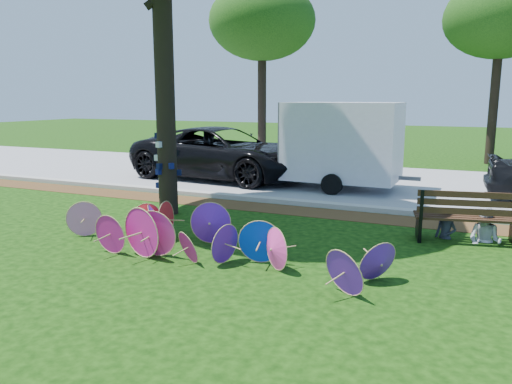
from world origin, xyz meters
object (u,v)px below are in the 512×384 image
(person_left, at_px, (447,210))
(person_right, at_px, (488,209))
(cargo_trailer, at_px, (343,141))
(black_van, at_px, (222,153))
(park_bench, at_px, (467,215))
(parasol_pile, at_px, (193,234))

(person_left, relative_size, person_right, 0.86)
(person_left, distance_m, person_right, 0.71)
(cargo_trailer, distance_m, person_right, 5.96)
(black_van, bearing_deg, park_bench, -116.53)
(person_right, bearing_deg, park_bench, -148.59)
(black_van, xyz_separation_m, park_bench, (7.68, -4.76, -0.36))
(black_van, distance_m, person_right, 9.31)
(black_van, height_order, person_right, black_van)
(cargo_trailer, relative_size, park_bench, 1.68)
(parasol_pile, bearing_deg, park_bench, 33.08)
(park_bench, xyz_separation_m, person_left, (-0.35, 0.05, 0.06))
(park_bench, bearing_deg, person_right, -3.01)
(parasol_pile, xyz_separation_m, park_bench, (4.31, 2.81, 0.13))
(parasol_pile, distance_m, park_bench, 5.15)
(parasol_pile, distance_m, person_right, 5.48)
(black_van, xyz_separation_m, cargo_trailer, (4.14, -0.26, 0.57))
(park_bench, height_order, person_right, person_right)
(parasol_pile, relative_size, person_right, 4.95)
(person_right, bearing_deg, black_van, 172.89)
(black_van, height_order, person_left, black_van)
(person_left, bearing_deg, cargo_trailer, 141.75)
(cargo_trailer, bearing_deg, park_bench, -50.82)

